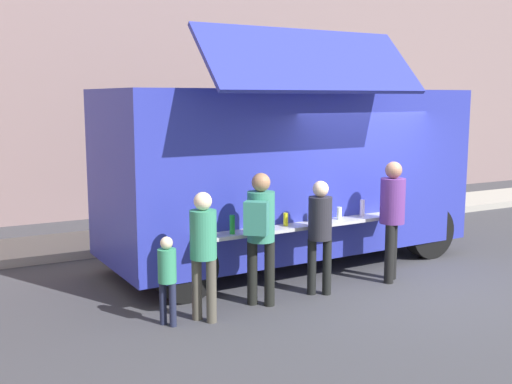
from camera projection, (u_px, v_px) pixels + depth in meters
name	position (u px, v px, depth m)	size (l,w,h in m)	color
ground_plane	(395.00, 285.00, 9.08)	(60.00, 60.00, 0.00)	#38383D
curb_strip	(11.00, 252.00, 10.72)	(28.00, 1.60, 0.15)	#9E998E
building_behind	(23.00, 12.00, 13.89)	(32.00, 2.40, 9.22)	slate
food_truck_main	(288.00, 170.00, 10.09)	(6.03, 3.25, 3.66)	#2A329E
trash_bin	(395.00, 196.00, 14.31)	(0.60, 0.60, 0.93)	#305C35
customer_front_ordering	(320.00, 227.00, 8.53)	(0.33, 0.33, 1.60)	black
customer_mid_with_backpack	(260.00, 226.00, 8.03)	(0.53, 0.56, 1.76)	black
customer_rear_waiting	(203.00, 245.00, 7.50)	(0.33, 0.33, 1.61)	#4D493E
customer_extra_browsing	(392.00, 210.00, 9.15)	(0.37, 0.37, 1.80)	black
child_near_queue	(167.00, 273.00, 7.40)	(0.22, 0.22, 1.10)	#1E223B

